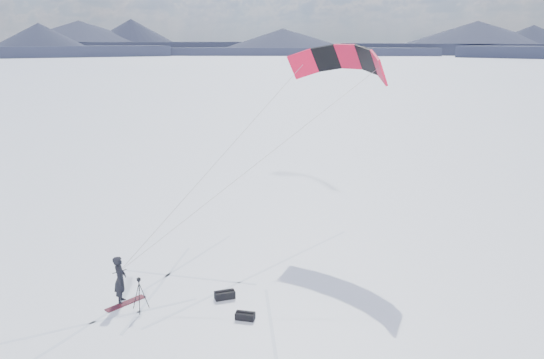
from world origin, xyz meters
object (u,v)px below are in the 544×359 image
object	(u,v)px
snowkiter	(122,302)
gear_bag_a	(225,295)
tripod	(139,290)
snowboard	(126,303)
gear_bag_b	(245,316)

from	to	relation	value
snowkiter	gear_bag_a	bearing A→B (deg)	-93.11
snowkiter	gear_bag_a	size ratio (longest dim) A/B	2.40
tripod	gear_bag_a	size ratio (longest dim) A/B	1.66
snowboard	gear_bag_b	bearing A→B (deg)	-62.09
snowboard	tripod	size ratio (longest dim) A/B	1.25
tripod	gear_bag_a	bearing A→B (deg)	-20.07
snowkiter	tripod	world-z (taller)	tripod
gear_bag_a	gear_bag_b	size ratio (longest dim) A/B	1.02
tripod	gear_bag_b	size ratio (longest dim) A/B	1.70
gear_bag_b	snowboard	bearing A→B (deg)	178.51
gear_bag_a	tripod	bearing A→B (deg)	178.17
snowboard	gear_bag_a	xyz separation A→B (m)	(3.57, -0.74, 0.13)
tripod	snowboard	bearing A→B (deg)	108.00
tripod	gear_bag_a	distance (m)	3.15
tripod	gear_bag_b	world-z (taller)	tripod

